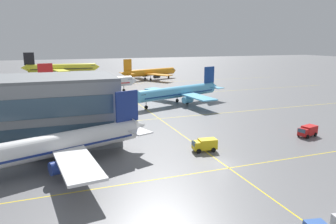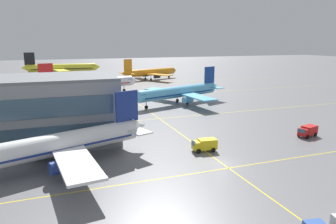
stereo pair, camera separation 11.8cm
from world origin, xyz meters
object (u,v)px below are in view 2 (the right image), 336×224
airliner_third_row (89,84)px  airliner_far_right_stand (62,68)px  service_truck_red_van (308,131)px  airliner_front_gate (53,146)px  service_truck_catering (204,144)px  airliner_far_left_stand (150,72)px  airliner_second_row (179,92)px

airliner_third_row → airliner_far_right_stand: airliner_far_right_stand is taller
service_truck_red_van → airliner_third_row: bearing=118.0°
airliner_front_gate → service_truck_catering: airliner_front_gate is taller
airliner_front_gate → airliner_far_left_stand: size_ratio=1.01×
airliner_second_row → service_truck_red_van: (11.31, -39.48, -2.38)m
airliner_front_gate → airliner_far_left_stand: 109.14m
airliner_third_row → service_truck_red_van: (34.72, -65.39, -2.70)m
airliner_far_right_stand → airliner_front_gate: bearing=-92.3°
airliner_third_row → airliner_far_left_stand: airliner_third_row is taller
airliner_third_row → service_truck_red_van: size_ratio=8.22×
airliner_front_gate → airliner_third_row: size_ratio=0.89×
airliner_far_left_stand → airliner_second_row: bearing=-98.8°
airliner_front_gate → airliner_third_row: bearing=79.3°
airliner_far_left_stand → airliner_far_right_stand: (-39.69, 32.60, 0.78)m
airliner_second_row → airliner_far_right_stand: size_ratio=0.81×
airliner_front_gate → airliner_third_row: (12.34, 65.11, 0.34)m
airliner_third_row → airliner_far_right_stand: size_ratio=0.90×
airliner_front_gate → airliner_far_right_stand: bearing=87.7°
airliner_second_row → service_truck_catering: (-11.56, -40.04, -2.38)m
airliner_third_row → airliner_second_row: bearing=-47.9°
airliner_third_row → airliner_far_left_stand: size_ratio=1.13×
airliner_third_row → service_truck_red_van: bearing=-62.0°
airliner_front_gate → service_truck_catering: size_ratio=7.56×
airliner_front_gate → service_truck_red_van: 47.12m
airliner_far_right_stand → airliner_far_left_stand: bearing=-39.4°
airliner_far_right_stand → service_truck_red_van: airliner_far_right_stand is taller
service_truck_red_van → service_truck_catering: bearing=-178.6°
airliner_far_left_stand → airliner_front_gate: bearing=-114.4°
airliner_second_row → airliner_front_gate: bearing=-132.4°
airliner_second_row → airliner_third_row: 34.92m
airliner_far_left_stand → service_truck_catering: 102.42m
airliner_front_gate → service_truck_red_van: size_ratio=7.32×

